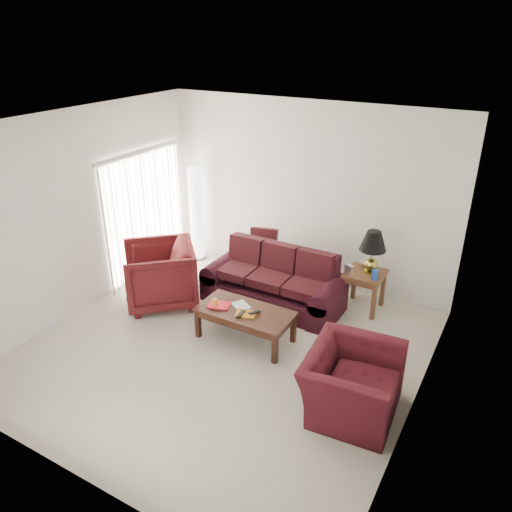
% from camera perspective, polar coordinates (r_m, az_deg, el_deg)
% --- Properties ---
extents(floor, '(5.00, 5.00, 0.00)m').
position_cam_1_polar(floor, '(6.95, -3.53, -10.48)').
color(floor, beige).
rests_on(floor, ground).
extents(blinds, '(0.10, 2.00, 2.16)m').
position_cam_1_polar(blinds, '(8.70, -12.51, 4.63)').
color(blinds, silver).
rests_on(blinds, ground).
extents(sofa, '(2.18, 0.97, 0.89)m').
position_cam_1_polar(sofa, '(7.72, 1.93, -2.67)').
color(sofa, black).
rests_on(sofa, ground).
extents(throw_pillow, '(0.49, 0.33, 0.47)m').
position_cam_1_polar(throw_pillow, '(8.34, 0.88, 1.65)').
color(throw_pillow, black).
rests_on(throw_pillow, sofa).
extents(end_table, '(0.58, 0.58, 0.62)m').
position_cam_1_polar(end_table, '(7.85, 12.19, -3.88)').
color(end_table, brown).
rests_on(end_table, ground).
extents(table_lamp, '(0.53, 0.53, 0.67)m').
position_cam_1_polar(table_lamp, '(7.58, 13.13, 0.43)').
color(table_lamp, gold).
rests_on(table_lamp, end_table).
extents(clock, '(0.15, 0.10, 0.14)m').
position_cam_1_polar(clock, '(7.59, 10.59, -1.51)').
color(clock, white).
rests_on(clock, end_table).
extents(blue_canister, '(0.12, 0.12, 0.15)m').
position_cam_1_polar(blue_canister, '(7.50, 13.43, -2.10)').
color(blue_canister, '#1A47AA').
rests_on(blue_canister, end_table).
extents(picture_frame, '(0.13, 0.16, 0.05)m').
position_cam_1_polar(picture_frame, '(7.86, 12.13, -0.67)').
color(picture_frame, '#BABABF').
rests_on(picture_frame, end_table).
extents(floor_lamp, '(0.29, 0.29, 1.76)m').
position_cam_1_polar(floor_lamp, '(9.18, -6.82, 4.81)').
color(floor_lamp, silver).
rests_on(floor_lamp, ground).
extents(armchair_left, '(1.50, 1.49, 0.98)m').
position_cam_1_polar(armchair_left, '(7.90, -10.92, -2.11)').
color(armchair_left, '#450F11').
rests_on(armchair_left, ground).
extents(armchair_right, '(1.08, 1.22, 0.74)m').
position_cam_1_polar(armchair_right, '(5.88, 10.88, -14.03)').
color(armchair_right, '#3A0D14').
rests_on(armchair_right, ground).
extents(coffee_table, '(1.35, 0.71, 0.46)m').
position_cam_1_polar(coffee_table, '(6.99, -1.23, -7.87)').
color(coffee_table, black).
rests_on(coffee_table, ground).
extents(magazine_red, '(0.35, 0.30, 0.02)m').
position_cam_1_polar(magazine_red, '(6.99, -4.22, -5.61)').
color(magazine_red, red).
rests_on(magazine_red, coffee_table).
extents(magazine_white, '(0.33, 0.31, 0.02)m').
position_cam_1_polar(magazine_white, '(6.97, -1.74, -5.69)').
color(magazine_white, silver).
rests_on(magazine_white, coffee_table).
extents(magazine_orange, '(0.31, 0.27, 0.02)m').
position_cam_1_polar(magazine_orange, '(6.78, -1.17, -6.62)').
color(magazine_orange, '#BC6D16').
rests_on(magazine_orange, coffee_table).
extents(remote_a, '(0.08, 0.19, 0.02)m').
position_cam_1_polar(remote_a, '(6.74, -1.74, -6.63)').
color(remote_a, black).
rests_on(remote_a, coffee_table).
extents(remote_b, '(0.13, 0.17, 0.02)m').
position_cam_1_polar(remote_b, '(6.78, -0.18, -6.44)').
color(remote_b, black).
rests_on(remote_b, coffee_table).
extents(yellow_glass, '(0.07, 0.07, 0.12)m').
position_cam_1_polar(yellow_glass, '(6.96, -4.72, -5.35)').
color(yellow_glass, gold).
rests_on(yellow_glass, coffee_table).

